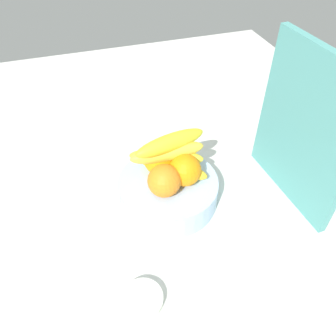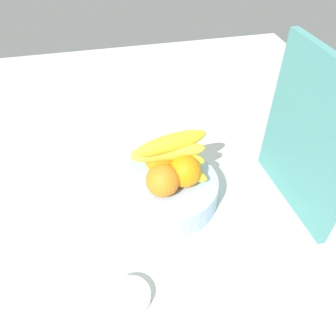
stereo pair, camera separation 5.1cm
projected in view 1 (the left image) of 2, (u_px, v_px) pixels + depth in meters
ground_plane at (170, 203)px, 83.14cm from camera, size 180.00×140.00×3.00cm
fruit_bowl at (168, 190)px, 79.81cm from camera, size 23.17×23.17×6.46cm
orange_front_left at (164, 181)px, 72.47cm from camera, size 7.29×7.29×7.29cm
orange_front_right at (185, 170)px, 74.90cm from camera, size 7.29×7.29×7.29cm
orange_center at (159, 159)px, 77.57cm from camera, size 7.29×7.29×7.29cm
banana_bunch at (169, 155)px, 76.08cm from camera, size 14.00×18.38×10.60cm
cutting_board at (304, 131)px, 72.33cm from camera, size 28.06×3.33×36.00cm
jar_lid at (142, 300)px, 62.79cm from camera, size 7.87×7.87×1.74cm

